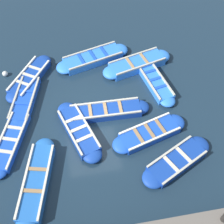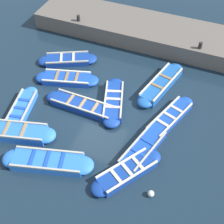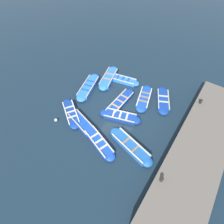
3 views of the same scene
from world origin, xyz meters
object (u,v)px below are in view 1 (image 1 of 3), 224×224
boat_end_of_row (29,78)px  boat_near_quay (79,131)px  boat_bow_out (11,141)px  boat_outer_right (137,64)px  boat_far_corner (25,99)px  boat_inner_gap (36,182)px  boat_mid_row (93,58)px  boat_drifting (149,133)px  boat_broadside (177,161)px  boat_centre (155,81)px  boat_outer_left (105,111)px  buoy_orange_near (5,74)px

boat_end_of_row → boat_near_quay: (3.45, 1.98, 0.00)m
boat_near_quay → boat_bow_out: bearing=-89.9°
boat_outer_right → boat_far_corner: 5.62m
boat_inner_gap → boat_mid_row: bearing=154.6°
boat_inner_gap → boat_drifting: bearing=106.8°
boat_broadside → boat_far_corner: boat_far_corner is taller
boat_mid_row → boat_inner_gap: 6.94m
boat_inner_gap → boat_centre: boat_inner_gap is taller
boat_drifting → boat_far_corner: bearing=-118.5°
boat_bow_out → boat_outer_left: boat_outer_left is taller
boat_end_of_row → boat_bow_out: bearing=-13.2°
boat_centre → buoy_orange_near: 7.21m
boat_mid_row → boat_outer_left: size_ratio=1.01×
boat_bow_out → boat_broadside: bearing=72.1°
boat_outer_right → boat_end_of_row: 5.25m
boat_inner_gap → boat_near_quay: 2.71m
boat_inner_gap → boat_drifting: size_ratio=1.14×
boat_outer_left → boat_outer_right: bearing=142.4°
boat_mid_row → boat_far_corner: 3.98m
boat_bow_out → boat_drifting: size_ratio=1.02×
boat_outer_right → boat_bow_out: boat_outer_right is taller
boat_bow_out → boat_far_corner: size_ratio=1.02×
boat_mid_row → boat_near_quay: size_ratio=1.14×
buoy_orange_near → boat_broadside: bearing=48.1°
boat_inner_gap → boat_centre: bearing=126.9°
boat_bow_out → boat_outer_left: (-0.84, 4.05, 0.02)m
boat_broadside → boat_centre: 4.27m
boat_outer_right → boat_end_of_row: size_ratio=1.17×
boat_bow_out → buoy_orange_near: bearing=-174.9°
boat_broadside → boat_inner_gap: 5.40m
boat_end_of_row → boat_bow_out: boat_end_of_row is taller
boat_broadside → boat_outer_left: (-2.90, -2.34, 0.02)m
boat_bow_out → boat_mid_row: bearing=136.9°
boat_drifting → boat_near_quay: (-0.62, -2.87, 0.01)m
boat_outer_left → boat_near_quay: boat_near_quay is taller
boat_outer_right → boat_near_quay: size_ratio=1.08×
boat_end_of_row → boat_bow_out: size_ratio=0.91×
boat_drifting → boat_outer_left: bearing=-132.0°
boat_drifting → buoy_orange_near: boat_drifting is taller
boat_mid_row → boat_near_quay: bearing=-15.6°
boat_broadside → boat_far_corner: size_ratio=0.97×
buoy_orange_near → boat_bow_out: bearing=5.1°
boat_outer_right → boat_broadside: 5.52m
boat_end_of_row → boat_outer_right: bearing=89.9°
boat_broadside → boat_drifting: size_ratio=0.96×
boat_far_corner → buoy_orange_near: bearing=-152.8°
boat_drifting → buoy_orange_near: 7.57m
boat_mid_row → boat_bow_out: (4.25, -3.97, -0.04)m
boat_centre → boat_outer_right: bearing=-155.5°
boat_broadside → boat_near_quay: boat_near_quay is taller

